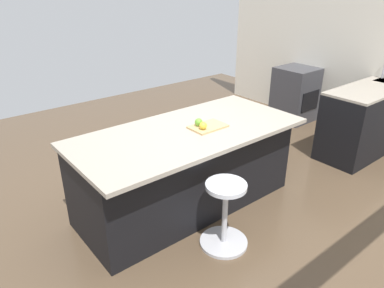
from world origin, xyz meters
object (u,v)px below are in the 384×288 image
Objects in this scene: oven_range at (295,94)px; apple_green at (199,122)px; kitchen_island at (186,168)px; stool_by_window at (225,217)px; cutting_board at (208,127)px; apple_yellow at (203,126)px.

apple_green reaches higher than oven_range.
stool_by_window is at bearing 79.79° from kitchen_island.
kitchen_island is at bearing -31.73° from cutting_board.
oven_range is at bearing -153.20° from stool_by_window.
oven_range is at bearing -162.21° from apple_green.
oven_range is 3.14m from kitchen_island.
stool_by_window is at bearing 69.86° from apple_green.
cutting_board is (2.83, 0.99, 0.44)m from oven_range.
apple_green is (-0.24, -0.66, 0.64)m from stool_by_window.
kitchen_island is at bearing 16.06° from oven_range.
cutting_board is at bearing 145.44° from apple_green.
apple_yellow is at bearing 76.53° from apple_green.
apple_yellow is at bearing -111.21° from stool_by_window.
apple_green reaches higher than cutting_board.
kitchen_island is 0.50m from cutting_board.
apple_green reaches higher than apple_yellow.
apple_green is at bearing 150.31° from kitchen_island.
oven_range is 3.09m from apple_green.
kitchen_island is 29.52× the size of apple_green.
apple_green is (2.91, 0.93, 0.49)m from oven_range.
cutting_board is (-0.32, -0.61, 0.59)m from stool_by_window.
apple_yellow reaches higher than oven_range.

